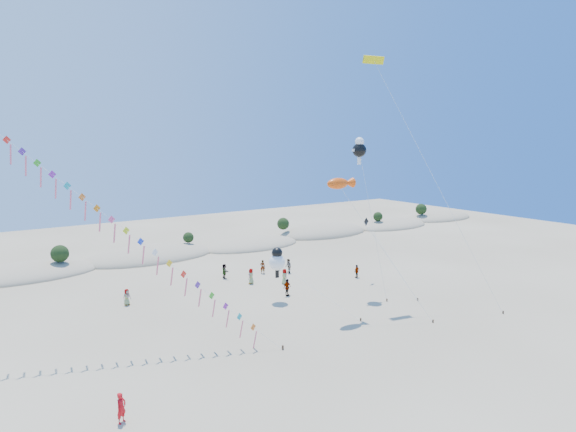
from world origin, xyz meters
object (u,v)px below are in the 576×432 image
(parafoil_kite, at_px, (376,65))
(flyer_foreground, at_px, (121,408))
(kite_train, at_px, (113,222))
(fish_kite, at_px, (341,184))

(parafoil_kite, relative_size, flyer_foreground, 13.54)
(kite_train, height_order, flyer_foreground, kite_train)
(kite_train, relative_size, flyer_foreground, 10.98)
(kite_train, distance_m, parafoil_kite, 30.03)
(fish_kite, bearing_deg, flyer_foreground, -161.95)
(kite_train, distance_m, flyer_foreground, 14.33)
(kite_train, distance_m, fish_kite, 20.42)
(fish_kite, bearing_deg, parafoil_kite, 20.94)
(fish_kite, relative_size, parafoil_kite, 0.52)
(fish_kite, height_order, parafoil_kite, parafoil_kite)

